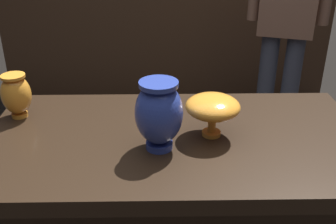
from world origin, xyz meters
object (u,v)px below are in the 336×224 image
Objects in this scene: vase_left_accent at (16,94)px; vase_right_accent at (213,108)px; visitor_near_right at (288,11)px; vase_centerpiece at (159,113)px.

vase_left_accent is 0.66m from vase_right_accent.
visitor_near_right is at bearing 65.06° from vase_right_accent.
vase_right_accent is at bearing -12.70° from vase_left_accent.
vase_centerpiece is 1.26× the size of vase_right_accent.
visitor_near_right reaches higher than vase_left_accent.
vase_left_accent is at bearing 167.30° from vase_right_accent.
vase_left_accent reaches higher than vase_right_accent.
vase_centerpiece is at bearing 79.60° from visitor_near_right.
vase_right_accent is (0.16, 0.07, -0.02)m from vase_centerpiece.
visitor_near_right reaches higher than vase_right_accent.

